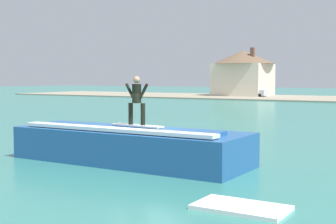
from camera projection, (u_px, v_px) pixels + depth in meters
ground_plane at (151, 161)px, 17.54m from camera, size 260.00×260.00×0.00m
wave_crest at (129, 145)px, 17.30m from camera, size 8.74×3.00×1.34m
surfboard at (137, 126)px, 16.85m from camera, size 2.16×0.63×0.06m
surfer at (137, 98)px, 16.74m from camera, size 0.96×0.32×1.70m
car_near_shore at (253, 91)px, 73.81m from camera, size 3.98×2.14×1.86m
house_with_chimney at (243, 71)px, 77.33m from camera, size 10.02×10.02×7.77m
whitewater_patch at (241, 207)px, 11.10m from camera, size 2.14×1.24×0.10m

